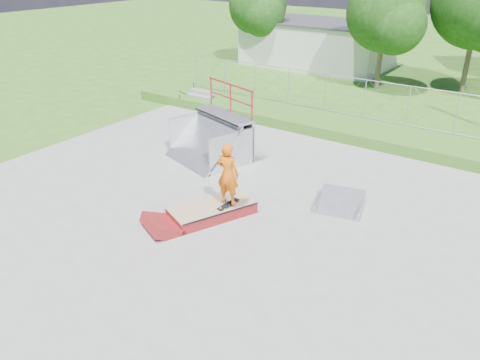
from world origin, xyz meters
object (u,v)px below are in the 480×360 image
(grind_box, at_px, (212,211))
(skater, at_px, (228,176))
(quarter_pipe, at_px, (207,125))
(flat_bank_ramp, at_px, (340,203))

(grind_box, distance_m, skater, 1.32)
(quarter_pipe, relative_size, flat_bank_ramp, 1.93)
(flat_bank_ramp, bearing_deg, quarter_pipe, 159.61)
(flat_bank_ramp, xyz_separation_m, skater, (-2.64, -2.46, 1.19))
(grind_box, height_order, flat_bank_ramp, flat_bank_ramp)
(grind_box, distance_m, quarter_pipe, 4.67)
(grind_box, bearing_deg, skater, 52.52)
(grind_box, bearing_deg, quarter_pipe, 153.87)
(quarter_pipe, bearing_deg, grind_box, -32.83)
(grind_box, height_order, skater, skater)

